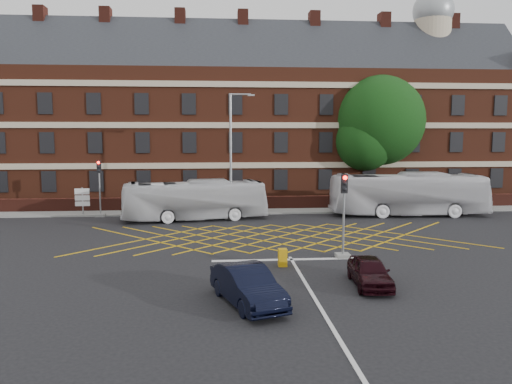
{
  "coord_description": "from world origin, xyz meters",
  "views": [
    {
      "loc": [
        -3.76,
        -27.79,
        6.36
      ],
      "look_at": [
        -1.38,
        1.5,
        2.85
      ],
      "focal_mm": 35.0,
      "sensor_mm": 36.0,
      "label": 1
    }
  ],
  "objects": [
    {
      "name": "far_pavement",
      "position": [
        0.0,
        12.0,
        0.06
      ],
      "size": [
        60.0,
        3.0,
        0.12
      ],
      "primitive_type": "cube",
      "color": "slate",
      "rests_on": "ground"
    },
    {
      "name": "bus_right",
      "position": [
        10.99,
        9.15,
        1.66
      ],
      "size": [
        12.04,
        3.44,
        3.32
      ],
      "primitive_type": "imported",
      "rotation": [
        0.0,
        0.0,
        1.52
      ],
      "color": "silver",
      "rests_on": "ground"
    },
    {
      "name": "car_maroon",
      "position": [
        2.6,
        -8.04,
        0.61
      ],
      "size": [
        1.7,
        3.68,
        1.22
      ],
      "primitive_type": "imported",
      "rotation": [
        0.0,
        0.0,
        -0.07
      ],
      "color": "black",
      "rests_on": "ground"
    },
    {
      "name": "stop_line",
      "position": [
        0.0,
        -3.5,
        0.01
      ],
      "size": [
        8.0,
        0.3,
        0.02
      ],
      "primitive_type": "cube",
      "color": "silver",
      "rests_on": "ground"
    },
    {
      "name": "traffic_light_far",
      "position": [
        -12.54,
        10.6,
        1.76
      ],
      "size": [
        0.7,
        0.7,
        4.27
      ],
      "color": "slate",
      "rests_on": "ground"
    },
    {
      "name": "deciduous_tree",
      "position": [
        10.99,
        16.66,
        6.87
      ],
      "size": [
        8.23,
        8.15,
        11.51
      ],
      "color": "black",
      "rests_on": "ground"
    },
    {
      "name": "street_lamp",
      "position": [
        -2.58,
        8.87,
        3.17
      ],
      "size": [
        2.25,
        1.0,
        9.17
      ],
      "color": "slate",
      "rests_on": "ground"
    },
    {
      "name": "traffic_light_near",
      "position": [
        2.69,
        -3.3,
        1.76
      ],
      "size": [
        0.7,
        0.7,
        4.27
      ],
      "color": "slate",
      "rests_on": "ground"
    },
    {
      "name": "victorian_building",
      "position": [
        0.25,
        22.0,
        7.84
      ],
      "size": [
        51.0,
        12.17,
        20.4
      ],
      "color": "#572516",
      "rests_on": "ground"
    },
    {
      "name": "boundary_wall",
      "position": [
        0.0,
        13.0,
        0.55
      ],
      "size": [
        56.0,
        0.5,
        1.1
      ],
      "primitive_type": "cube",
      "color": "#471A13",
      "rests_on": "ground"
    },
    {
      "name": "centre_line",
      "position": [
        0.0,
        -10.0,
        0.01
      ],
      "size": [
        0.15,
        14.0,
        0.02
      ],
      "primitive_type": "cube",
      "color": "silver",
      "rests_on": "ground"
    },
    {
      "name": "utility_cabinet",
      "position": [
        -0.61,
        -4.69,
        0.42
      ],
      "size": [
        0.41,
        0.4,
        0.85
      ],
      "primitive_type": "cube",
      "color": "#C48D0B",
      "rests_on": "ground"
    },
    {
      "name": "car_navy",
      "position": [
        -2.62,
        -9.87,
        0.72
      ],
      "size": [
        2.86,
        4.61,
        1.43
      ],
      "primitive_type": "imported",
      "rotation": [
        0.0,
        0.0,
        0.33
      ],
      "color": "black",
      "rests_on": "ground"
    },
    {
      "name": "box_junction_hatching",
      "position": [
        0.0,
        2.0,
        0.01
      ],
      "size": [
        8.22,
        8.22,
        0.02
      ],
      "primitive_type": "cube",
      "rotation": [
        0.0,
        0.0,
        0.79
      ],
      "color": "#CC990C",
      "rests_on": "ground"
    },
    {
      "name": "direction_signs",
      "position": [
        -13.94,
        10.91,
        1.38
      ],
      "size": [
        1.1,
        0.16,
        2.2
      ],
      "color": "gray",
      "rests_on": "ground"
    },
    {
      "name": "bus_left",
      "position": [
        -5.31,
        8.5,
        1.46
      ],
      "size": [
        10.75,
        4.04,
        2.92
      ],
      "primitive_type": "imported",
      "rotation": [
        0.0,
        0.0,
        1.73
      ],
      "color": "silver",
      "rests_on": "ground"
    },
    {
      "name": "ground",
      "position": [
        0.0,
        0.0,
        0.0
      ],
      "size": [
        120.0,
        120.0,
        0.0
      ],
      "primitive_type": "plane",
      "color": "black",
      "rests_on": "ground"
    }
  ]
}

